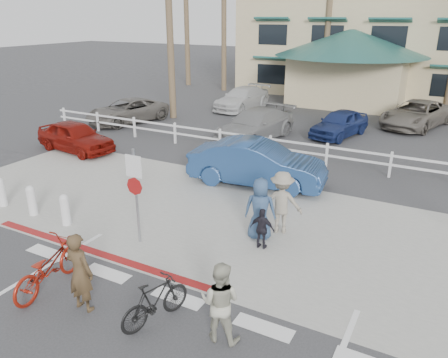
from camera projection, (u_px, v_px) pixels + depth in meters
The scene contains 27 objects.
ground at pixel (162, 314), 8.90m from camera, with size 140.00×140.00×0.00m, color #333335.
sidewalk_plaza at pixel (254, 225), 12.60m from camera, with size 22.00×7.00×0.01m, color gray.
cross_street at pixel (299, 182), 15.89m from camera, with size 40.00×5.00×0.01m, color #333335.
parking_lot at pixel (357, 126), 23.71m from camera, with size 50.00×16.00×0.01m, color #333335.
curb_red at pixel (94, 252), 11.21m from camera, with size 7.00×0.25×0.02m, color maroon.
rail_fence at pixel (329, 156), 17.14m from camera, with size 29.40×0.16×1.00m, color silver, non-canonical shape.
building at pixel (434, 15), 31.52m from camera, with size 28.00×16.00×11.30m, color beige, non-canonical shape.
sign_post at pixel (136, 192), 11.21m from camera, with size 0.50×0.10×2.90m, color gray, non-canonical shape.
bollard_0 at pixel (65, 210), 12.50m from camera, with size 0.26×0.26×0.95m, color silver, non-canonical shape.
bollard_1 at pixel (32, 200), 13.12m from camera, with size 0.26×0.26×0.95m, color silver, non-canonical shape.
bollard_2 at pixel (1, 192), 13.74m from camera, with size 0.26×0.26×0.95m, color silver, non-canonical shape.
palm_1 at pixel (224, 2), 32.48m from camera, with size 4.00×4.00×13.00m, color #1D471B, non-canonical shape.
palm_10 at pixel (169, 8), 23.54m from camera, with size 4.00×4.00×12.00m, color #1D471B, non-canonical shape.
bike_red at pixel (48, 267), 9.57m from camera, with size 0.72×2.06×1.08m, color maroon.
rider_red at pixel (80, 272), 8.77m from camera, with size 0.63×0.41×1.73m, color #493721.
bike_black at pixel (155, 301), 8.52m from camera, with size 0.45×1.59×0.96m, color black.
rider_black at pixel (220, 302), 7.98m from camera, with size 0.78×0.61×1.61m, color #AFAE99.
pedestrian_a at pixel (282, 202), 11.96m from camera, with size 1.15×0.66×1.78m, color gray.
pedestrian_child at pixel (262, 229), 11.20m from camera, with size 0.66×0.27×1.12m, color black.
pedestrian_b at pixel (260, 209), 11.63m from camera, with size 0.84×0.55×1.72m, color navy.
car_white_sedan at pixel (257, 163), 15.38m from camera, with size 1.67×4.79×1.58m, color navy.
car_red_compact at pixel (75, 136), 19.21m from camera, with size 1.57×3.91×1.33m, color maroon.
lot_car_0 at pixel (127, 111), 24.29m from camera, with size 2.15×4.67×1.30m, color #605B54.
lot_car_1 at pixel (255, 125), 20.96m from camera, with size 2.02×4.97×1.44m, color gray.
lot_car_2 at pixel (340, 123), 21.52m from camera, with size 1.55×3.86×1.32m, color navy.
lot_car_4 at pixel (242, 98), 27.68m from camera, with size 1.91×4.70×1.37m, color silver.
lot_car_5 at pixel (416, 114), 23.31m from camera, with size 2.32×5.02×1.40m, color #696259.
Camera 1 is at (4.60, -5.86, 5.74)m, focal length 35.00 mm.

